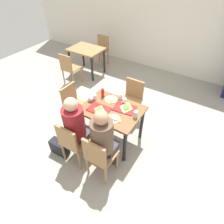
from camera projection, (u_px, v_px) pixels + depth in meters
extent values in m
cube|color=#9E998E|center=(112.00, 138.00, 3.64)|extent=(10.00, 10.00, 0.02)
cube|color=silver|center=(179.00, 21.00, 4.76)|extent=(10.00, 0.10, 2.80)
cube|color=brown|center=(112.00, 110.00, 3.16)|extent=(1.01, 0.76, 0.04)
cylinder|color=black|center=(82.00, 126.00, 3.38)|extent=(0.06, 0.06, 0.70)
cylinder|color=black|center=(125.00, 147.00, 3.02)|extent=(0.06, 0.06, 0.70)
cylinder|color=black|center=(102.00, 107.00, 3.78)|extent=(0.06, 0.06, 0.70)
cylinder|color=black|center=(142.00, 124.00, 3.43)|extent=(0.06, 0.06, 0.70)
cube|color=#9E7247|center=(76.00, 140.00, 3.01)|extent=(0.40, 0.40, 0.03)
cube|color=#9E7247|center=(67.00, 139.00, 2.75)|extent=(0.38, 0.04, 0.40)
cylinder|color=#9E7247|center=(77.00, 139.00, 3.33)|extent=(0.04, 0.04, 0.43)
cylinder|color=#9E7247|center=(92.00, 147.00, 3.20)|extent=(0.04, 0.04, 0.43)
cylinder|color=#9E7247|center=(64.00, 152.00, 3.12)|extent=(0.04, 0.04, 0.43)
cylinder|color=#9E7247|center=(79.00, 161.00, 2.98)|extent=(0.04, 0.04, 0.43)
cube|color=#9E7247|center=(102.00, 154.00, 2.80)|extent=(0.40, 0.40, 0.03)
cube|color=#9E7247|center=(94.00, 154.00, 2.55)|extent=(0.38, 0.04, 0.40)
cylinder|color=#9E7247|center=(100.00, 151.00, 3.13)|extent=(0.04, 0.04, 0.43)
cylinder|color=#9E7247|center=(117.00, 160.00, 2.99)|extent=(0.04, 0.04, 0.43)
cylinder|color=#9E7247|center=(88.00, 166.00, 2.91)|extent=(0.04, 0.04, 0.43)
cylinder|color=#9E7247|center=(106.00, 176.00, 2.78)|extent=(0.04, 0.04, 0.43)
cube|color=#9E7247|center=(130.00, 102.00, 3.77)|extent=(0.40, 0.40, 0.03)
cube|color=#9E7247|center=(135.00, 89.00, 3.75)|extent=(0.38, 0.04, 0.40)
cylinder|color=#9E7247|center=(133.00, 118.00, 3.75)|extent=(0.04, 0.04, 0.43)
cylinder|color=#9E7247|center=(118.00, 112.00, 3.88)|extent=(0.04, 0.04, 0.43)
cylinder|color=#9E7247|center=(140.00, 109.00, 3.96)|extent=(0.04, 0.04, 0.43)
cylinder|color=#9E7247|center=(126.00, 103.00, 4.10)|extent=(0.04, 0.04, 0.43)
cube|color=#9E7247|center=(77.00, 106.00, 3.66)|extent=(0.40, 0.40, 0.03)
cube|color=#9E7247|center=(69.00, 95.00, 3.60)|extent=(0.04, 0.38, 0.40)
cylinder|color=#9E7247|center=(90.00, 113.00, 3.85)|extent=(0.04, 0.04, 0.43)
cylinder|color=#9E7247|center=(80.00, 123.00, 3.64)|extent=(0.04, 0.04, 0.43)
cylinder|color=#9E7247|center=(78.00, 108.00, 3.99)|extent=(0.04, 0.04, 0.43)
cylinder|color=#9E7247|center=(67.00, 117.00, 3.77)|extent=(0.04, 0.04, 0.43)
cylinder|color=#383842|center=(83.00, 138.00, 3.33)|extent=(0.10, 0.10, 0.46)
cylinder|color=#383842|center=(90.00, 142.00, 3.26)|extent=(0.10, 0.10, 0.46)
cube|color=#383842|center=(81.00, 132.00, 3.05)|extent=(0.32, 0.28, 0.10)
cylinder|color=maroon|center=(74.00, 123.00, 2.77)|extent=(0.32, 0.32, 0.52)
sphere|color=#DBAD89|center=(71.00, 104.00, 2.55)|extent=(0.20, 0.20, 0.20)
cylinder|color=#383842|center=(106.00, 150.00, 3.12)|extent=(0.10, 0.10, 0.46)
cylinder|color=#383842|center=(115.00, 154.00, 3.06)|extent=(0.10, 0.10, 0.46)
cube|color=#383842|center=(107.00, 145.00, 2.84)|extent=(0.32, 0.28, 0.10)
cylinder|color=brown|center=(102.00, 136.00, 2.57)|extent=(0.32, 0.32, 0.52)
sphere|color=tan|center=(101.00, 118.00, 2.34)|extent=(0.20, 0.20, 0.20)
cube|color=red|center=(99.00, 109.00, 3.13)|extent=(0.37, 0.27, 0.02)
cube|color=red|center=(124.00, 108.00, 3.14)|extent=(0.39, 0.31, 0.02)
cylinder|color=white|center=(111.00, 99.00, 3.34)|extent=(0.22, 0.22, 0.01)
cylinder|color=white|center=(113.00, 119.00, 2.95)|extent=(0.22, 0.22, 0.01)
pyramid|color=#C68C47|center=(99.00, 109.00, 3.10)|extent=(0.18, 0.20, 0.01)
ellipsoid|color=#4C7233|center=(99.00, 109.00, 3.10)|extent=(0.12, 0.14, 0.01)
pyramid|color=#DBAD60|center=(126.00, 107.00, 3.14)|extent=(0.22, 0.27, 0.01)
ellipsoid|color=#4C7233|center=(126.00, 107.00, 3.13)|extent=(0.15, 0.19, 0.01)
pyramid|color=tan|center=(111.00, 99.00, 3.33)|extent=(0.19, 0.23, 0.01)
ellipsoid|color=#D8C67F|center=(111.00, 99.00, 3.32)|extent=(0.14, 0.16, 0.01)
pyramid|color=tan|center=(115.00, 118.00, 2.94)|extent=(0.20, 0.15, 0.01)
ellipsoid|color=#D8C67F|center=(115.00, 118.00, 2.94)|extent=(0.14, 0.10, 0.01)
cylinder|color=white|center=(120.00, 96.00, 3.33)|extent=(0.07, 0.07, 0.10)
cylinder|color=white|center=(102.00, 118.00, 2.90)|extent=(0.07, 0.07, 0.10)
cylinder|color=white|center=(95.00, 97.00, 3.31)|extent=(0.07, 0.07, 0.10)
cylinder|color=white|center=(124.00, 101.00, 3.23)|extent=(0.07, 0.07, 0.10)
cylinder|color=#B7BCC6|center=(136.00, 114.00, 2.95)|extent=(0.07, 0.07, 0.12)
cylinder|color=red|center=(103.00, 93.00, 3.36)|extent=(0.06, 0.06, 0.16)
sphere|color=silver|center=(91.00, 99.00, 3.27)|extent=(0.10, 0.10, 0.10)
cube|color=black|center=(60.00, 147.00, 3.28)|extent=(0.33, 0.18, 0.28)
cube|color=#9E7247|center=(86.00, 49.00, 5.10)|extent=(0.90, 0.70, 0.04)
cylinder|color=black|center=(70.00, 62.00, 5.31)|extent=(0.06, 0.06, 0.70)
cylinder|color=black|center=(92.00, 69.00, 5.00)|extent=(0.06, 0.06, 0.70)
cylinder|color=black|center=(83.00, 55.00, 5.68)|extent=(0.06, 0.06, 0.70)
cylinder|color=black|center=(104.00, 61.00, 5.37)|extent=(0.06, 0.06, 0.70)
cube|color=#9E7247|center=(72.00, 68.00, 4.86)|extent=(0.40, 0.40, 0.03)
cube|color=#9E7247|center=(65.00, 63.00, 4.61)|extent=(0.38, 0.04, 0.40)
cylinder|color=#9E7247|center=(72.00, 71.00, 5.19)|extent=(0.04, 0.04, 0.43)
cylinder|color=#9E7247|center=(82.00, 75.00, 5.05)|extent=(0.04, 0.04, 0.43)
cylinder|color=#9E7247|center=(64.00, 77.00, 4.97)|extent=(0.04, 0.04, 0.43)
cylinder|color=#9E7247|center=(73.00, 80.00, 4.84)|extent=(0.04, 0.04, 0.43)
cube|color=#9E7247|center=(100.00, 51.00, 5.70)|extent=(0.40, 0.40, 0.03)
cube|color=#9E7247|center=(103.00, 42.00, 5.67)|extent=(0.38, 0.04, 0.40)
cylinder|color=#9E7247|center=(102.00, 61.00, 5.67)|extent=(0.04, 0.04, 0.43)
cylinder|color=#9E7247|center=(93.00, 59.00, 5.81)|extent=(0.04, 0.04, 0.43)
cylinder|color=#9E7247|center=(108.00, 57.00, 5.89)|extent=(0.04, 0.04, 0.43)
cylinder|color=#9E7247|center=(99.00, 55.00, 6.02)|extent=(0.04, 0.04, 0.43)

